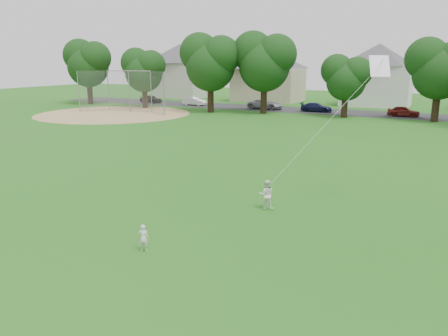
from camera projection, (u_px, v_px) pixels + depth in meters
The scene contains 10 objects.
ground at pixel (147, 235), 15.88m from camera, with size 160.00×160.00×0.00m, color #1F5F15.
street at pixel (362, 113), 52.10m from camera, with size 90.00×7.00×0.01m, color #2D2D30.
dirt_infield at pixel (114, 114), 51.60m from camera, with size 18.00×18.00×0.02m, color #9E7F51.
toddler at pixel (143, 238), 14.40m from camera, with size 0.34×0.22×0.94m, color silver.
older_boy at pixel (266, 195), 18.46m from camera, with size 0.62×0.49×1.28m, color white.
kite at pixel (322, 128), 18.05m from camera, with size 2.46×1.72×6.78m.
baseball_backstop at pixel (127, 92), 52.68m from camera, with size 11.14×3.47×4.93m.
tree_row at pixel (409, 58), 42.95m from camera, with size 83.48×9.25×11.36m.
parked_cars at pixel (370, 110), 50.63m from camera, with size 62.88×2.53×1.27m.
house_row at pixel (378, 69), 59.53m from camera, with size 77.16×14.17×10.38m.
Camera 1 is at (9.28, -11.90, 6.17)m, focal length 35.00 mm.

